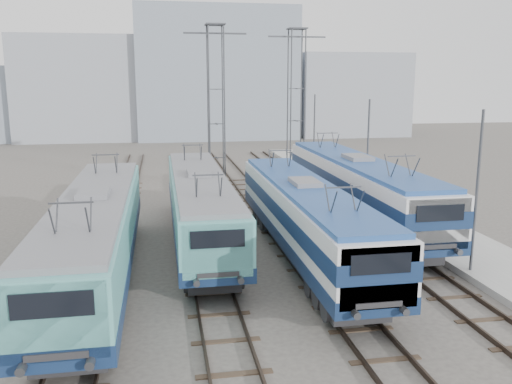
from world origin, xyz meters
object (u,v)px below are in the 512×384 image
object	(u,v)px
catenary_tower_east	(296,100)
mast_front	(476,196)
locomotive_far_left	(95,232)
locomotive_center_right	(305,214)
locomotive_far_right	(358,185)
catenary_tower_west	(216,101)
mast_mid	(367,156)
locomotive_center_left	(200,203)
mast_rear	(314,137)

from	to	relation	value
catenary_tower_east	mast_front	size ratio (longest dim) A/B	1.71
locomotive_far_left	locomotive_center_right	xyz separation A→B (m)	(9.00, 1.41, -0.01)
locomotive_center_right	locomotive_far_right	size ratio (longest dim) A/B	0.93
locomotive_far_left	catenary_tower_west	distance (m)	19.95
locomotive_center_right	mast_front	world-z (taller)	mast_front
catenary_tower_east	mast_mid	world-z (taller)	catenary_tower_east
locomotive_far_right	catenary_tower_west	size ratio (longest dim) A/B	1.55
locomotive_far_right	catenary_tower_west	world-z (taller)	catenary_tower_west
locomotive_center_left	locomotive_far_right	distance (m)	9.24
locomotive_center_left	locomotive_center_right	bearing A→B (deg)	-36.83
catenary_tower_west	mast_mid	xyz separation A→B (m)	(8.60, -8.00, -3.14)
locomotive_far_left	locomotive_center_right	distance (m)	9.11
locomotive_center_left	locomotive_far_right	size ratio (longest dim) A/B	0.93
locomotive_far_right	mast_rear	size ratio (longest dim) A/B	2.67
locomotive_far_right	mast_front	world-z (taller)	mast_front
locomotive_center_left	catenary_tower_west	bearing A→B (deg)	80.51
locomotive_far_right	locomotive_center_right	bearing A→B (deg)	-129.55
catenary_tower_east	mast_mid	size ratio (longest dim) A/B	1.71
locomotive_center_left	mast_front	size ratio (longest dim) A/B	2.47
locomotive_far_right	catenary_tower_west	bearing A→B (deg)	120.66
catenary_tower_east	mast_rear	xyz separation A→B (m)	(2.10, 2.00, -3.14)
locomotive_center_left	catenary_tower_west	xyz separation A→B (m)	(2.25, 13.47, 4.48)
locomotive_center_right	mast_mid	world-z (taller)	mast_mid
locomotive_center_left	mast_front	xyz separation A→B (m)	(10.85, -6.53, 1.33)
locomotive_far_right	mast_rear	xyz separation A→B (m)	(1.85, 15.39, 1.12)
locomotive_center_right	mast_mid	size ratio (longest dim) A/B	2.48
catenary_tower_west	locomotive_center_right	bearing A→B (deg)	-82.39
catenary_tower_east	locomotive_far_left	bearing A→B (deg)	-123.20
locomotive_far_right	mast_rear	distance (m)	15.54
mast_front	locomotive_center_right	bearing A→B (deg)	153.52
locomotive_center_right	locomotive_far_right	world-z (taller)	locomotive_far_right
catenary_tower_east	locomotive_center_left	bearing A→B (deg)	-119.50
mast_mid	mast_rear	bearing A→B (deg)	90.00
mast_front	locomotive_center_left	bearing A→B (deg)	148.94
mast_mid	catenary_tower_west	bearing A→B (deg)	137.07
locomotive_center_right	catenary_tower_west	bearing A→B (deg)	97.61
locomotive_center_left	mast_rear	size ratio (longest dim) A/B	2.47
locomotive_center_right	mast_front	xyz separation A→B (m)	(6.35, -3.16, 1.28)
mast_mid	mast_rear	distance (m)	12.00
locomotive_center_right	mast_front	size ratio (longest dim) A/B	2.48
locomotive_far_right	catenary_tower_east	bearing A→B (deg)	91.07
locomotive_center_left	catenary_tower_west	distance (m)	14.37
mast_front	mast_mid	bearing A→B (deg)	90.00
locomotive_center_left	mast_mid	world-z (taller)	mast_mid
mast_rear	catenary_tower_east	bearing A→B (deg)	-136.40
locomotive_center_right	locomotive_far_left	bearing A→B (deg)	-171.07
locomotive_center_left	locomotive_center_right	world-z (taller)	locomotive_center_right
locomotive_far_right	catenary_tower_west	xyz separation A→B (m)	(-6.75, 11.39, 4.27)
locomotive_center_right	locomotive_far_right	bearing A→B (deg)	50.45
locomotive_far_right	locomotive_far_left	bearing A→B (deg)	-153.05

